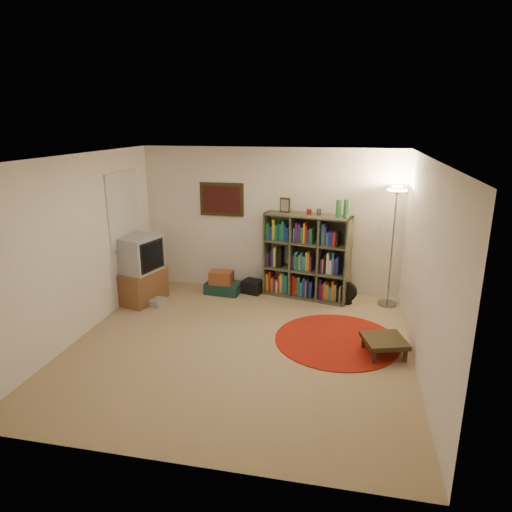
{
  "coord_description": "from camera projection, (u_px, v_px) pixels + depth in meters",
  "views": [
    {
      "loc": [
        1.34,
        -5.38,
        2.92
      ],
      "look_at": [
        0.1,
        0.6,
        1.1
      ],
      "focal_mm": 32.0,
      "sensor_mm": 36.0,
      "label": 1
    }
  ],
  "objects": [
    {
      "name": "room",
      "position": [
        236.0,
        255.0,
        5.84
      ],
      "size": [
        4.54,
        4.54,
        2.54
      ],
      "color": "#9B825B",
      "rests_on": "ground"
    },
    {
      "name": "paper_towel",
      "position": [
        277.0,
        288.0,
        7.97
      ],
      "size": [
        0.14,
        0.14,
        0.23
      ],
      "rotation": [
        0.0,
        0.0,
        -0.38
      ],
      "color": "silver",
      "rests_on": "ground"
    },
    {
      "name": "tv_stand",
      "position": [
        141.0,
        270.0,
        7.54
      ],
      "size": [
        0.72,
        0.88,
        1.12
      ],
      "rotation": [
        0.0,
        0.0,
        -0.26
      ],
      "color": "brown",
      "rests_on": "ground"
    },
    {
      "name": "duffel_bag",
      "position": [
        253.0,
        286.0,
        8.03
      ],
      "size": [
        0.39,
        0.36,
        0.23
      ],
      "rotation": [
        0.0,
        0.0,
        -0.3
      ],
      "color": "black",
      "rests_on": "ground"
    },
    {
      "name": "red_rug",
      "position": [
        337.0,
        340.0,
        6.3
      ],
      "size": [
        1.71,
        1.71,
        0.02
      ],
      "color": "maroon",
      "rests_on": "ground"
    },
    {
      "name": "bookshelf",
      "position": [
        305.0,
        258.0,
        7.7
      ],
      "size": [
        1.49,
        0.71,
        1.73
      ],
      "rotation": [
        0.0,
        0.0,
        -0.21
      ],
      "color": "#44462F",
      "rests_on": "ground"
    },
    {
      "name": "floor_lamp",
      "position": [
        396.0,
        207.0,
        7.07
      ],
      "size": [
        0.4,
        0.4,
        1.97
      ],
      "rotation": [
        0.0,
        0.0,
        0.06
      ],
      "color": "gray",
      "rests_on": "ground"
    },
    {
      "name": "wicker_basket",
      "position": [
        221.0,
        277.0,
        7.92
      ],
      "size": [
        0.39,
        0.28,
        0.22
      ],
      "rotation": [
        0.0,
        0.0,
        0.01
      ],
      "color": "brown",
      "rests_on": "suitcase"
    },
    {
      "name": "floor_fan",
      "position": [
        347.0,
        293.0,
        7.53
      ],
      "size": [
        0.33,
        0.22,
        0.37
      ],
      "rotation": [
        0.0,
        0.0,
        -0.34
      ],
      "color": "black",
      "rests_on": "ground"
    },
    {
      "name": "suitcase",
      "position": [
        223.0,
        288.0,
        8.02
      ],
      "size": [
        0.63,
        0.43,
        0.19
      ],
      "rotation": [
        0.0,
        0.0,
        -0.08
      ],
      "color": "#12322A",
      "rests_on": "ground"
    },
    {
      "name": "side_table",
      "position": [
        384.0,
        341.0,
        5.86
      ],
      "size": [
        0.64,
        0.64,
        0.24
      ],
      "rotation": [
        0.0,
        0.0,
        0.3
      ],
      "color": "black",
      "rests_on": "ground"
    },
    {
      "name": "dvd_box",
      "position": [
        154.0,
        301.0,
        7.52
      ],
      "size": [
        0.35,
        0.31,
        0.11
      ],
      "rotation": [
        0.0,
        0.0,
        -0.14
      ],
      "color": "#9E9EA2",
      "rests_on": "ground"
    }
  ]
}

